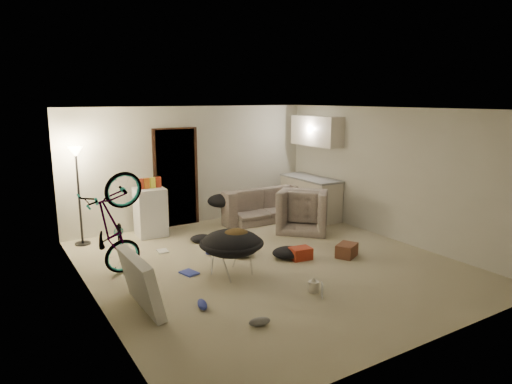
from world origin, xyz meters
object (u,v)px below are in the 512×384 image
drink_case_b (301,253)px  juicer (314,286)px  saucer_chair (232,249)px  drink_case_a (347,250)px  tv_box (140,282)px  floor_lamp (77,175)px  sofa (259,207)px  armchair (305,214)px  kitchen_counter (310,198)px  mini_fridge (150,212)px  bicycle (114,250)px

drink_case_b → juicer: size_ratio=1.60×
saucer_chair → drink_case_a: 2.11m
tv_box → floor_lamp: bearing=91.1°
floor_lamp → sofa: floor_lamp is taller
floor_lamp → sofa: size_ratio=0.96×
saucer_chair → armchair: bearing=29.6°
floor_lamp → kitchen_counter: bearing=-7.7°
sofa → mini_fridge: size_ratio=2.00×
armchair → juicer: (-1.82, -2.57, -0.23)m
drink_case_b → juicer: (-0.65, -1.15, -0.01)m
sofa → drink_case_b: size_ratio=5.47×
kitchen_counter → drink_case_a: bearing=-114.8°
floor_lamp → armchair: 4.46m
saucer_chair → drink_case_b: saucer_chair is taller
drink_case_a → sofa: bearing=62.4°
floor_lamp → juicer: floor_lamp is taller
tv_box → drink_case_b: tv_box is taller
bicycle → juicer: bearing=-137.4°
armchair → floor_lamp: bearing=27.4°
floor_lamp → tv_box: (0.10, -3.16, -0.94)m
floor_lamp → drink_case_b: size_ratio=5.23×
mini_fridge → bicycle: bearing=-119.8°
mini_fridge → drink_case_a: size_ratio=2.42×
floor_lamp → drink_case_b: floor_lamp is taller
floor_lamp → armchair: bearing=-18.0°
bicycle → juicer: 3.00m
kitchen_counter → sofa: bearing=157.8°
sofa → mini_fridge: 2.46m
armchair → juicer: 3.16m
bicycle → mini_fridge: bearing=-38.5°
drink_case_b → juicer: bearing=-112.0°
armchair → drink_case_a: armchair is taller
kitchen_counter → drink_case_a: (-1.12, -2.42, -0.33)m
kitchen_counter → armchair: size_ratio=1.52×
floor_lamp → tv_box: size_ratio=1.64×
kitchen_counter → drink_case_a: 2.69m
saucer_chair → drink_case_a: saucer_chair is taller
saucer_chair → juicer: saucer_chair is taller
sofa → juicer: bearing=70.1°
bicycle → drink_case_a: bearing=-113.2°
sofa → juicer: size_ratio=8.74×
bicycle → drink_case_b: (2.87, -0.84, -0.33)m
armchair → bicycle: bicycle is taller
floor_lamp → drink_case_a: 4.97m
floor_lamp → drink_case_a: floor_lamp is taller
armchair → drink_case_b: 1.85m
mini_fridge → saucer_chair: mini_fridge is taller
saucer_chair → drink_case_a: (2.07, -0.31, -0.30)m
floor_lamp → mini_fridge: bearing=-4.5°
sofa → drink_case_a: sofa is taller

